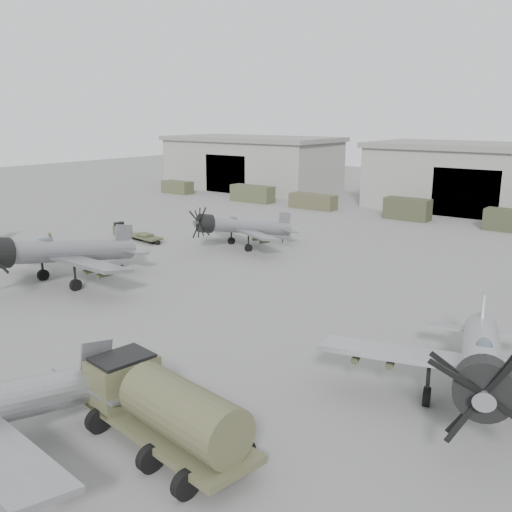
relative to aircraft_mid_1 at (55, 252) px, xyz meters
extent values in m
plane|color=#62625F|center=(14.87, -8.36, -2.56)|extent=(220.00, 220.00, 0.00)
cube|color=gray|center=(-23.13, 53.64, 1.44)|extent=(28.00, 14.00, 8.00)
cube|color=slate|center=(-23.13, 53.64, 5.79)|extent=(29.00, 14.80, 0.70)
cube|color=black|center=(-23.13, 46.84, 0.44)|extent=(8.12, 0.40, 6.00)
cube|color=gray|center=(14.87, 53.64, 1.44)|extent=(28.00, 14.00, 8.00)
cube|color=slate|center=(14.87, 53.64, 5.79)|extent=(29.00, 14.80, 0.70)
cube|color=black|center=(14.87, 46.84, 0.44)|extent=(8.12, 0.40, 6.00)
cube|color=#43452D|center=(-28.92, 41.64, -1.58)|extent=(5.24, 2.20, 1.96)
cube|color=#40452D|center=(-13.75, 41.64, -1.38)|extent=(6.65, 2.20, 2.37)
cube|color=#45442D|center=(-3.49, 41.64, -1.57)|extent=(6.45, 2.20, 1.99)
cube|color=#363A25|center=(9.78, 41.64, -1.28)|extent=(5.41, 2.20, 2.57)
cube|color=gray|center=(17.77, -9.98, -0.17)|extent=(0.30, 1.69, 2.03)
cylinder|color=black|center=(17.73, -10.28, -2.41)|extent=(0.15, 0.34, 0.32)
cylinder|color=gray|center=(0.03, 1.05, -0.10)|extent=(1.96, 11.89, 3.49)
cube|color=gray|center=(0.01, 0.38, -0.38)|extent=(14.03, 2.80, 0.63)
cube|color=gray|center=(0.15, 6.30, 0.08)|extent=(0.18, 1.86, 2.23)
ellipsoid|color=#3F4C54|center=(-0.02, -0.74, 0.91)|extent=(0.70, 1.36, 0.63)
cylinder|color=black|center=(-2.12, 0.20, -2.17)|extent=(0.33, 0.90, 0.89)
cylinder|color=black|center=(2.13, 0.10, -2.17)|extent=(0.33, 0.90, 0.89)
cylinder|color=black|center=(0.14, 5.96, -2.39)|extent=(0.14, 0.36, 0.36)
cylinder|color=#A0A4A9|center=(30.28, 0.64, -0.15)|extent=(4.77, 11.59, 3.41)
cylinder|color=black|center=(31.69, -4.30, 0.66)|extent=(2.47, 2.23, 2.27)
cube|color=#A0A4A9|center=(30.46, 0.01, -0.43)|extent=(13.79, 6.08, 0.61)
cube|color=#A0A4A9|center=(28.86, 5.57, 0.02)|extent=(0.63, 1.78, 2.18)
ellipsoid|color=#3F4C54|center=(30.76, -1.04, 0.83)|extent=(0.99, 1.44, 0.61)
cylinder|color=black|center=(28.52, -0.77, -2.18)|extent=(0.53, 0.92, 0.87)
cylinder|color=black|center=(28.95, 5.26, -2.40)|extent=(0.22, 0.37, 0.35)
cylinder|color=gray|center=(3.33, 18.50, -0.55)|extent=(5.05, 9.42, 2.85)
cylinder|color=black|center=(1.65, 14.56, 0.12)|extent=(2.16, 2.00, 1.89)
cube|color=gray|center=(3.12, 18.00, -0.79)|extent=(11.26, 6.31, 0.51)
cube|color=gray|center=(5.01, 22.44, -0.41)|extent=(0.70, 1.44, 1.82)
ellipsoid|color=#3F4C54|center=(2.76, 17.16, 0.27)|extent=(0.93, 1.22, 0.51)
cylinder|color=black|center=(1.46, 18.51, -2.24)|extent=(0.52, 0.77, 0.73)
cylinder|color=black|center=(4.64, 17.15, -2.24)|extent=(0.52, 0.77, 0.73)
cylinder|color=black|center=(4.90, 22.18, -2.43)|extent=(0.21, 0.31, 0.29)
cube|color=#4A4B31|center=(22.00, -10.02, -1.71)|extent=(8.22, 3.72, 0.28)
cube|color=#4A4B31|center=(18.97, -9.58, -0.81)|extent=(2.17, 2.84, 1.93)
cylinder|color=#4A4B31|center=(23.01, -10.17, -0.58)|extent=(5.47, 2.88, 2.15)
cube|color=black|center=(18.97, -9.58, 0.21)|extent=(2.01, 2.49, 0.17)
cylinder|color=black|center=(18.90, -10.89, -2.05)|extent=(0.48, 1.06, 1.02)
cylinder|color=black|center=(24.88, -9.12, -2.05)|extent=(0.48, 1.06, 1.02)
cube|color=#3B3F29|center=(-10.09, 14.65, -1.98)|extent=(2.03, 1.38, 0.85)
cube|color=black|center=(-10.72, 14.73, -1.45)|extent=(0.64, 1.01, 0.53)
cylinder|color=black|center=(-10.09, 14.65, -2.30)|extent=(1.33, 0.74, 0.59)
cylinder|color=black|center=(-8.72, 14.49, -2.08)|extent=(1.27, 0.23, 0.08)
cube|color=#3B3F29|center=(-6.09, 14.18, -2.08)|extent=(4.17, 1.95, 0.19)
cylinder|color=black|center=(-6.09, 14.18, -2.35)|extent=(1.63, 0.65, 0.47)
cylinder|color=#3B3F29|center=(-6.09, 14.18, -1.87)|extent=(1.51, 0.51, 0.34)
imported|color=#42442C|center=(-10.33, 6.33, -1.73)|extent=(0.60, 0.71, 1.67)
camera|label=1|loc=(36.29, -23.35, 9.84)|focal=40.00mm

